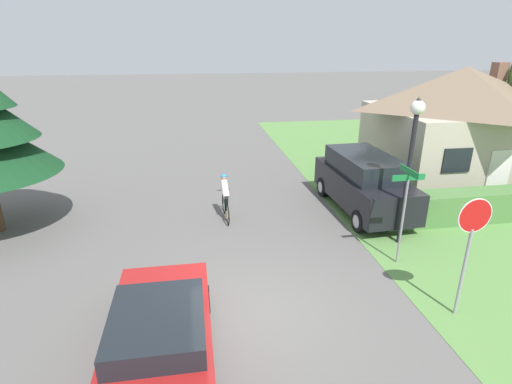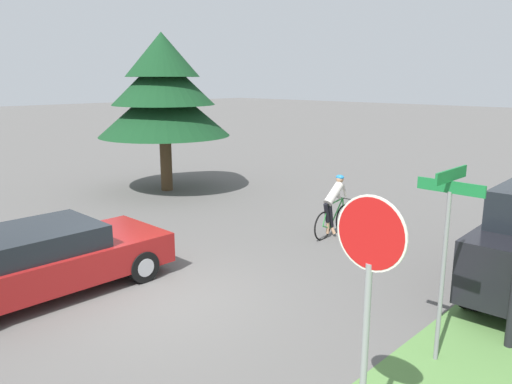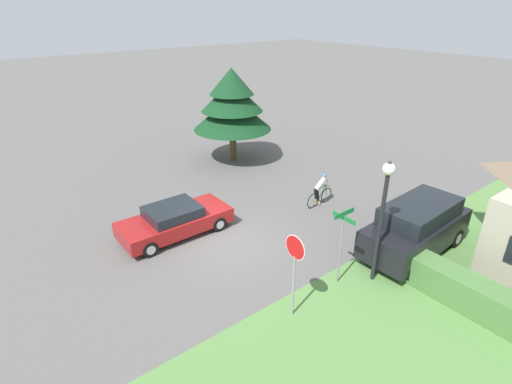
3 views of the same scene
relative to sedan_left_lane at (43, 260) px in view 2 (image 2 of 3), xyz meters
name	(u,v)px [view 2 (image 2 of 3)]	position (x,y,z in m)	size (l,w,h in m)	color
ground_plane	(160,300)	(1.82, 1.25, -0.63)	(140.00, 140.00, 0.00)	#5B5956
sedan_left_lane	(43,260)	(0.00, 0.00, 0.00)	(1.98, 4.50, 1.26)	maroon
cyclist	(334,207)	(1.80, 6.54, 0.10)	(0.44, 1.68, 1.54)	black
stop_sign	(369,275)	(6.42, 0.55, 1.37)	(0.76, 0.07, 2.80)	gray
street_name_sign	(446,231)	(6.21, 2.83, 1.26)	(0.90, 0.90, 2.73)	gray
conifer_tall_near	(163,92)	(-5.56, 6.79, 2.78)	(4.51, 4.51, 5.40)	#4C3823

